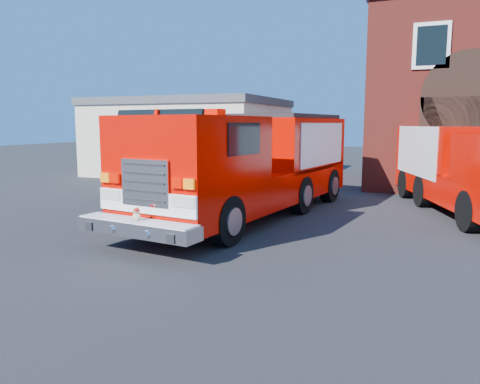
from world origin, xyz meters
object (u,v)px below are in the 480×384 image
at_px(side_building, 191,136).
at_px(fire_engine, 252,163).
at_px(pickup_truck, 178,174).
at_px(secondary_truck, 469,166).

relative_size(side_building, fire_engine, 0.93).
bearing_deg(fire_engine, pickup_truck, 151.12).
bearing_deg(secondary_truck, pickup_truck, -173.73).
relative_size(side_building, pickup_truck, 1.62).
relative_size(fire_engine, pickup_truck, 1.74).
height_order(side_building, fire_engine, side_building).
height_order(fire_engine, secondary_truck, fire_engine).
bearing_deg(side_building, secondary_truck, -27.17).
bearing_deg(fire_engine, secondary_truck, 27.36).
distance_m(side_building, secondary_truck, 16.22).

